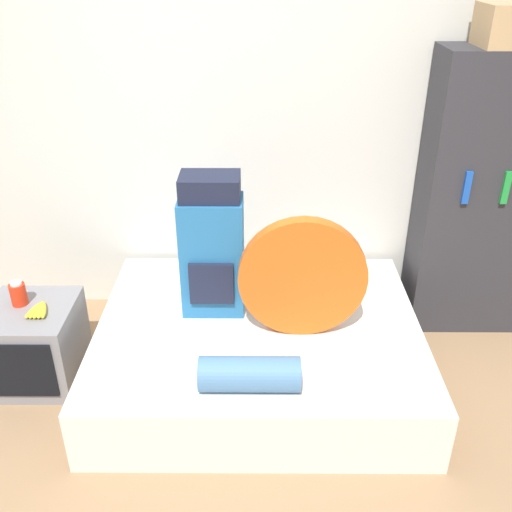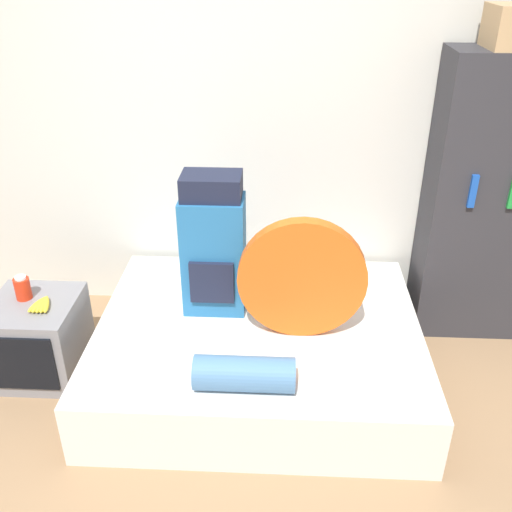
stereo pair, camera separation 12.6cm
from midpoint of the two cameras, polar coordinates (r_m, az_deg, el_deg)
The scene contains 10 objects.
ground_plane at distance 3.10m, azimuth -5.51°, elevation -20.82°, with size 16.00×16.00×0.00m, color #997551.
wall_back at distance 3.80m, azimuth -4.16°, elevation 12.50°, with size 8.00×0.05×2.60m.
bed at distance 3.52m, azimuth -0.77°, elevation -9.19°, with size 1.91×1.56×0.38m.
backpack at distance 3.35m, azimuth -5.49°, elevation 0.83°, with size 0.37×0.28×0.86m.
tent_bag at distance 3.15m, azimuth 3.54°, elevation -2.19°, with size 0.71×0.08×0.71m.
sleeping_roll at distance 2.90m, azimuth -1.92°, elevation -11.73°, with size 0.51×0.18×0.18m.
television at distance 3.73m, azimuth -22.15°, elevation -8.14°, with size 0.51×0.54×0.50m.
canister at distance 3.63m, azimuth -23.61°, elevation -3.48°, with size 0.09×0.09×0.15m.
banana_bunch at distance 3.53m, azimuth -21.85°, elevation -5.03°, with size 0.13×0.18×0.04m.
bookshelf at distance 3.95m, azimuth 21.45°, elevation 5.43°, with size 0.88×0.40×1.85m.
Camera 1 is at (0.23, -2.01, 2.35)m, focal length 40.00 mm.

